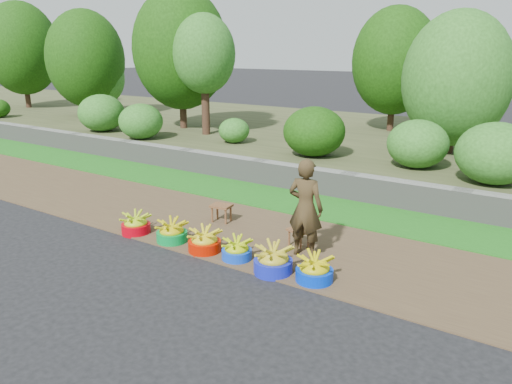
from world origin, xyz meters
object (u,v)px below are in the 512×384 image
Objects in this scene: basin_a at (136,224)px; stool_right at (299,233)px; basin_f at (314,270)px; basin_d at (237,250)px; basin_e at (273,261)px; vendor_woman at (306,208)px; basin_b at (172,232)px; basin_c at (205,242)px; stool_left at (221,208)px.

stool_right is (2.59, 0.99, 0.09)m from basin_a.
basin_f reaches higher than basin_a.
basin_e reaches higher than basin_d.
vendor_woman is at bearing 83.97° from basin_e.
basin_b is 0.99× the size of basin_f.
basin_a is at bearing -178.60° from basin_c.
basin_d is 1.17× the size of stool_right.
basin_e is 1.38× the size of stool_left.
stool_left is 0.27× the size of vendor_woman.
basin_a is 0.96× the size of basin_c.
vendor_woman is at bearing -46.25° from stool_right.
basin_b is at bearing -179.56° from basin_f.
basin_b is at bearing 178.81° from basin_c.
basin_e reaches higher than basin_c.
vendor_woman reaches higher than basin_e.
basin_e reaches higher than stool_right.
basin_f is at bearing 7.07° from basin_e.
vendor_woman is at bearing -14.24° from stool_left.
basin_c reaches higher than basin_b.
basin_b reaches higher than basin_d.
basin_d is 1.29m from basin_f.
basin_f is at bearing -25.30° from stool_left.
stool_left is 2.09m from vendor_woman.
basin_c is 1.88m from basin_f.
basin_e is at bearing -33.58° from stool_left.
basin_b reaches higher than stool_right.
vendor_woman reaches higher than stool_right.
basin_a is 0.33× the size of vendor_woman.
stool_right is at bearing 21.03° from basin_a.
basin_a is at bearing 10.06° from vendor_woman.
basin_c is (0.69, -0.01, 0.00)m from basin_b.
vendor_woman is at bearing 41.40° from basin_d.
basin_c is (1.47, 0.04, 0.01)m from basin_a.
basin_e is 1.08× the size of basin_f.
basin_b is 0.33× the size of vendor_woman.
basin_c is at bearing -139.29° from stool_right.
stool_left is at bearing 171.68° from stool_right.
basin_d is 0.30× the size of vendor_woman.
basin_d is at bearing 3.74° from basin_c.
basin_a is 1.47m from basin_c.
basin_d is at bearing 173.43° from basin_e.
stool_left is at bearing 116.96° from basin_c.
stool_left reaches higher than basin_d.
basin_b is 0.91× the size of basin_e.
basin_e is (0.69, -0.08, 0.03)m from basin_d.
stool_right is (0.53, 0.92, 0.10)m from basin_d.
basin_f is at bearing 1.20° from basin_a.
stool_left is at bearing 86.26° from basin_b.
basin_b is 2.24m from vendor_woman.
vendor_woman is (-0.53, 0.68, 0.59)m from basin_f.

